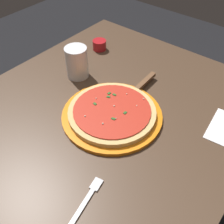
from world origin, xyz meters
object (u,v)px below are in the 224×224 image
at_px(serving_plate, 112,115).
at_px(pizza, 112,112).
at_px(cup_tall_drink, 77,62).
at_px(fork, 84,204).
at_px(pizza_server, 139,88).
at_px(cup_small_sauce, 99,45).

bearing_deg(serving_plate, pizza, -139.47).
height_order(cup_tall_drink, fork, cup_tall_drink).
distance_m(pizza, pizza_server, 0.16).
bearing_deg(cup_tall_drink, cup_small_sauce, -162.51).
xyz_separation_m(cup_small_sauce, fork, (0.58, 0.45, -0.02)).
distance_m(pizza, cup_tall_drink, 0.27).
xyz_separation_m(serving_plate, cup_tall_drink, (-0.09, -0.25, 0.05)).
distance_m(serving_plate, pizza, 0.02).
bearing_deg(pizza_server, fork, 18.27).
bearing_deg(pizza, cup_small_sauce, -133.54).
bearing_deg(cup_small_sauce, fork, 37.88).
distance_m(pizza_server, cup_tall_drink, 0.25).
height_order(serving_plate, pizza_server, pizza_server).
bearing_deg(cup_tall_drink, pizza, 69.32).
height_order(pizza, cup_small_sauce, cup_small_sauce).
distance_m(serving_plate, fork, 0.32).
relative_size(pizza, fork, 1.55).
xyz_separation_m(cup_tall_drink, fork, (0.38, 0.39, -0.06)).
height_order(serving_plate, cup_small_sauce, cup_small_sauce).
bearing_deg(cup_small_sauce, cup_tall_drink, 17.49).
distance_m(serving_plate, cup_tall_drink, 0.27).
distance_m(pizza, cup_small_sauce, 0.43).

